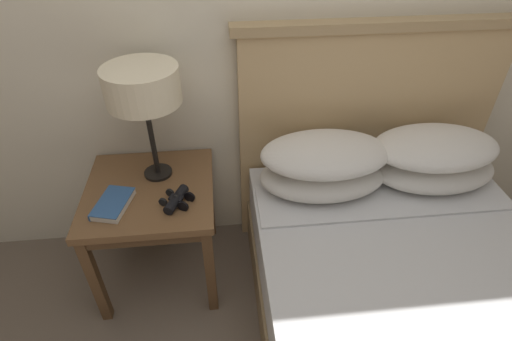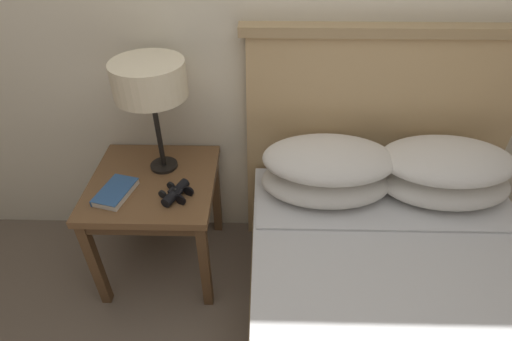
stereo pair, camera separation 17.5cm
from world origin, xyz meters
The scene contains 5 objects.
nightstand centered at (-0.53, 0.79, 0.50)m, with size 0.58×0.58×0.57m.
bed centered at (0.55, 0.24, 0.31)m, with size 1.35×1.91×1.21m.
table_lamp centered at (-0.49, 0.89, 1.02)m, with size 0.31×0.31×0.53m.
book_on_nightstand centered at (-0.67, 0.68, 0.59)m, with size 0.17×0.23×0.03m.
binoculars_pair centered at (-0.39, 0.67, 0.60)m, with size 0.16×0.16×0.05m.
Camera 1 is at (-0.19, -0.65, 1.74)m, focal length 28.00 mm.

